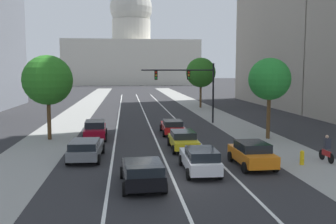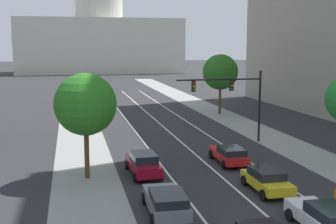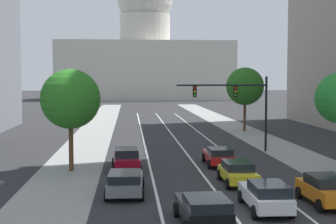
{
  "view_description": "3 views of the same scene",
  "coord_description": "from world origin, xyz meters",
  "px_view_note": "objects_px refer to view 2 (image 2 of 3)",
  "views": [
    {
      "loc": [
        -2.44,
        -18.47,
        5.81
      ],
      "look_at": [
        1.04,
        12.31,
        2.31
      ],
      "focal_mm": 39.97,
      "sensor_mm": 36.0,
      "label": 1
    },
    {
      "loc": [
        -9.78,
        -15.99,
        8.8
      ],
      "look_at": [
        -0.89,
        24.33,
        2.59
      ],
      "focal_mm": 47.65,
      "sensor_mm": 36.0,
      "label": 2
    },
    {
      "loc": [
        -4.84,
        -21.65,
        6.4
      ],
      "look_at": [
        -2.15,
        13.3,
        4.04
      ],
      "focal_mm": 54.17,
      "sensor_mm": 36.0,
      "label": 3
    }
  ],
  "objects_px": {
    "car_yellow": "(267,180)",
    "car_crimson": "(143,163)",
    "street_tree_mid_left": "(85,105)",
    "capitol_building": "(100,32)",
    "car_white": "(324,218)",
    "street_tree_near_right": "(220,72)",
    "traffic_signal_mast": "(234,93)",
    "car_gray": "(166,201)",
    "car_red": "(229,154)"
  },
  "relations": [
    {
      "from": "capitol_building",
      "to": "street_tree_near_right",
      "type": "relative_size",
      "value": 6.69
    },
    {
      "from": "capitol_building",
      "to": "car_yellow",
      "type": "relative_size",
      "value": 12.27
    },
    {
      "from": "car_white",
      "to": "car_yellow",
      "type": "height_order",
      "value": "car_white"
    },
    {
      "from": "street_tree_near_right",
      "to": "car_yellow",
      "type": "bearing_deg",
      "value": -103.74
    },
    {
      "from": "car_white",
      "to": "traffic_signal_mast",
      "type": "xyz_separation_m",
      "value": [
        2.86,
        19.61,
        3.78
      ]
    },
    {
      "from": "car_gray",
      "to": "capitol_building",
      "type": "bearing_deg",
      "value": -0.41
    },
    {
      "from": "car_gray",
      "to": "street_tree_mid_left",
      "type": "distance_m",
      "value": 9.42
    },
    {
      "from": "car_red",
      "to": "traffic_signal_mast",
      "type": "relative_size",
      "value": 0.58
    },
    {
      "from": "car_gray",
      "to": "traffic_signal_mast",
      "type": "xyz_separation_m",
      "value": [
        9.61,
        15.7,
        3.82
      ]
    },
    {
      "from": "street_tree_mid_left",
      "to": "street_tree_near_right",
      "type": "relative_size",
      "value": 0.92
    },
    {
      "from": "traffic_signal_mast",
      "to": "street_tree_mid_left",
      "type": "height_order",
      "value": "street_tree_mid_left"
    },
    {
      "from": "car_white",
      "to": "car_gray",
      "type": "xyz_separation_m",
      "value": [
        -6.75,
        3.91,
        -0.04
      ]
    },
    {
      "from": "car_white",
      "to": "car_red",
      "type": "bearing_deg",
      "value": 0.84
    },
    {
      "from": "car_white",
      "to": "street_tree_near_right",
      "type": "relative_size",
      "value": 0.59
    },
    {
      "from": "car_white",
      "to": "street_tree_near_right",
      "type": "bearing_deg",
      "value": -10.6
    },
    {
      "from": "car_red",
      "to": "street_tree_near_right",
      "type": "distance_m",
      "value": 25.01
    },
    {
      "from": "street_tree_mid_left",
      "to": "capitol_building",
      "type": "bearing_deg",
      "value": 85.69
    },
    {
      "from": "car_gray",
      "to": "street_tree_near_right",
      "type": "relative_size",
      "value": 0.62
    },
    {
      "from": "car_yellow",
      "to": "capitol_building",
      "type": "bearing_deg",
      "value": 0.73
    },
    {
      "from": "street_tree_mid_left",
      "to": "car_gray",
      "type": "bearing_deg",
      "value": -63.4
    },
    {
      "from": "car_white",
      "to": "car_yellow",
      "type": "bearing_deg",
      "value": 0.81
    },
    {
      "from": "capitol_building",
      "to": "car_white",
      "type": "height_order",
      "value": "capitol_building"
    },
    {
      "from": "car_red",
      "to": "car_gray",
      "type": "relative_size",
      "value": 0.97
    },
    {
      "from": "car_white",
      "to": "street_tree_near_right",
      "type": "height_order",
      "value": "street_tree_near_right"
    },
    {
      "from": "car_crimson",
      "to": "car_red",
      "type": "relative_size",
      "value": 1.02
    },
    {
      "from": "car_white",
      "to": "car_red",
      "type": "distance_m",
      "value": 12.85
    },
    {
      "from": "car_gray",
      "to": "street_tree_mid_left",
      "type": "relative_size",
      "value": 0.67
    },
    {
      "from": "traffic_signal_mast",
      "to": "street_tree_mid_left",
      "type": "xyz_separation_m",
      "value": [
        -13.38,
        -8.16,
        0.4
      ]
    },
    {
      "from": "car_red",
      "to": "car_white",
      "type": "bearing_deg",
      "value": -179.27
    },
    {
      "from": "car_crimson",
      "to": "car_red",
      "type": "height_order",
      "value": "car_crimson"
    },
    {
      "from": "street_tree_near_right",
      "to": "capitol_building",
      "type": "bearing_deg",
      "value": 95.57
    },
    {
      "from": "car_red",
      "to": "car_gray",
      "type": "distance_m",
      "value": 11.2
    },
    {
      "from": "car_red",
      "to": "street_tree_mid_left",
      "type": "distance_m",
      "value": 11.43
    },
    {
      "from": "capitol_building",
      "to": "car_yellow",
      "type": "distance_m",
      "value": 123.16
    },
    {
      "from": "car_yellow",
      "to": "car_crimson",
      "type": "height_order",
      "value": "car_crimson"
    },
    {
      "from": "capitol_building",
      "to": "car_red",
      "type": "distance_m",
      "value": 116.62
    },
    {
      "from": "car_gray",
      "to": "street_tree_mid_left",
      "type": "bearing_deg",
      "value": 28.51
    },
    {
      "from": "car_red",
      "to": "street_tree_mid_left",
      "type": "relative_size",
      "value": 0.66
    },
    {
      "from": "car_gray",
      "to": "street_tree_near_right",
      "type": "height_order",
      "value": "street_tree_near_right"
    },
    {
      "from": "car_crimson",
      "to": "car_gray",
      "type": "distance_m",
      "value": 7.43
    },
    {
      "from": "car_crimson",
      "to": "car_red",
      "type": "bearing_deg",
      "value": -79.7
    },
    {
      "from": "car_red",
      "to": "traffic_signal_mast",
      "type": "distance_m",
      "value": 8.28
    },
    {
      "from": "car_crimson",
      "to": "car_red",
      "type": "xyz_separation_m",
      "value": [
        6.74,
        1.51,
        -0.09
      ]
    },
    {
      "from": "car_red",
      "to": "capitol_building",
      "type": "bearing_deg",
      "value": 1.57
    },
    {
      "from": "car_white",
      "to": "car_crimson",
      "type": "xyz_separation_m",
      "value": [
        -6.74,
        11.34,
        0.03
      ]
    },
    {
      "from": "car_gray",
      "to": "traffic_signal_mast",
      "type": "bearing_deg",
      "value": -29.56
    },
    {
      "from": "car_gray",
      "to": "street_tree_near_right",
      "type": "distance_m",
      "value": 35.63
    },
    {
      "from": "car_yellow",
      "to": "traffic_signal_mast",
      "type": "distance_m",
      "value": 14.16
    },
    {
      "from": "capitol_building",
      "to": "car_white",
      "type": "relative_size",
      "value": 11.37
    },
    {
      "from": "car_yellow",
      "to": "traffic_signal_mast",
      "type": "height_order",
      "value": "traffic_signal_mast"
    }
  ]
}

